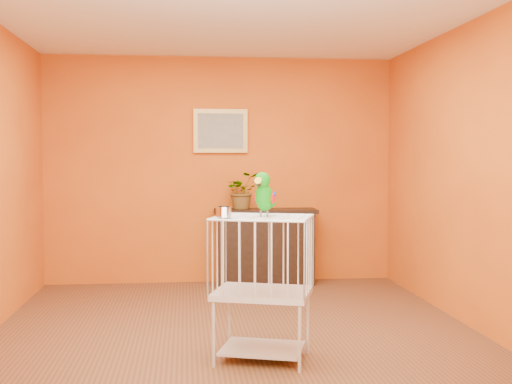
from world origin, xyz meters
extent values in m
plane|color=brown|center=(0.00, 0.00, 0.00)|extent=(4.50, 4.50, 0.00)
plane|color=orange|center=(0.00, 2.25, 1.30)|extent=(4.00, 0.00, 4.00)
plane|color=orange|center=(0.00, -2.25, 1.30)|extent=(4.00, 0.00, 4.00)
plane|color=orange|center=(2.00, 0.00, 1.30)|extent=(0.00, 4.50, 4.50)
plane|color=white|center=(0.00, 0.00, 2.60)|extent=(4.50, 4.50, 0.00)
cube|color=black|center=(0.50, 2.05, 0.41)|extent=(1.08, 0.36, 0.81)
cube|color=black|center=(0.50, 2.05, 0.83)|extent=(1.16, 0.42, 0.05)
cube|color=black|center=(0.50, 1.89, 0.41)|extent=(0.76, 0.02, 0.41)
cube|color=#5E2A1A|center=(0.27, 2.00, 0.32)|extent=(0.05, 0.16, 0.25)
cube|color=#42552A|center=(0.35, 2.00, 0.32)|extent=(0.05, 0.16, 0.25)
cube|color=#5E2A1A|center=(0.43, 2.00, 0.32)|extent=(0.05, 0.16, 0.25)
cube|color=#42552A|center=(0.52, 2.00, 0.32)|extent=(0.05, 0.16, 0.25)
cube|color=#5E2A1A|center=(0.61, 2.00, 0.32)|extent=(0.05, 0.16, 0.25)
imported|color=#26722D|center=(0.24, 2.04, 1.02)|extent=(0.48, 0.50, 0.33)
cube|color=#B38B40|center=(0.00, 2.22, 1.75)|extent=(0.62, 0.03, 0.50)
cube|color=gray|center=(0.00, 2.21, 1.75)|extent=(0.52, 0.01, 0.40)
cube|color=beige|center=(0.13, -0.70, 0.08)|extent=(0.67, 0.58, 0.02)
cube|color=beige|center=(0.13, -0.70, 0.48)|extent=(0.79, 0.69, 0.04)
cube|color=beige|center=(0.13, -0.70, 1.02)|extent=(0.79, 0.69, 0.01)
cylinder|color=beige|center=(-0.22, -0.82, 0.23)|extent=(0.02, 0.02, 0.46)
cylinder|color=beige|center=(0.35, -1.01, 0.23)|extent=(0.02, 0.02, 0.46)
cylinder|color=beige|center=(-0.08, -0.39, 0.23)|extent=(0.02, 0.02, 0.46)
cylinder|color=beige|center=(0.49, -0.57, 0.23)|extent=(0.02, 0.02, 0.46)
cylinder|color=silver|center=(-0.14, -0.78, 1.07)|extent=(0.11, 0.11, 0.07)
cylinder|color=#59544C|center=(0.12, -0.68, 1.04)|extent=(0.01, 0.01, 0.05)
cylinder|color=#59544C|center=(0.17, -0.71, 1.04)|extent=(0.01, 0.01, 0.05)
ellipsoid|color=#068303|center=(0.15, -0.69, 1.16)|extent=(0.19, 0.21, 0.23)
ellipsoid|color=#068303|center=(0.13, -0.73, 1.28)|extent=(0.15, 0.16, 0.11)
cone|color=orange|center=(0.10, -0.77, 1.27)|extent=(0.08, 0.09, 0.07)
cone|color=black|center=(0.11, -0.76, 1.25)|extent=(0.04, 0.04, 0.03)
sphere|color=black|center=(0.08, -0.72, 1.29)|extent=(0.02, 0.02, 0.02)
sphere|color=black|center=(0.15, -0.76, 1.29)|extent=(0.02, 0.02, 0.02)
ellipsoid|color=#A50C0C|center=(0.10, -0.66, 1.15)|extent=(0.06, 0.07, 0.08)
ellipsoid|color=navy|center=(0.20, -0.72, 1.15)|extent=(0.06, 0.07, 0.08)
cone|color=#068303|center=(0.18, -0.63, 1.09)|extent=(0.14, 0.17, 0.12)
camera|label=1|loc=(-0.41, -5.17, 1.43)|focal=45.00mm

